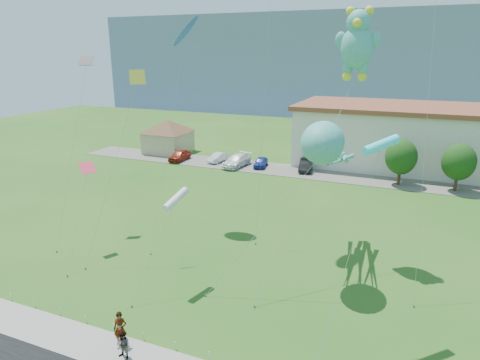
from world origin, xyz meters
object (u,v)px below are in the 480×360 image
object	(u,v)px
octopus_kite	(326,150)
teddy_bear_kite	(357,42)
pedestrian_right	(123,346)
pedestrian_left	(120,329)
pavilion	(168,133)
parked_car_black	(306,165)
parked_car_silver	(218,157)
parked_car_red	(180,155)
parked_car_white	(237,161)
parked_car_blue	(261,162)

from	to	relation	value
octopus_kite	teddy_bear_kite	distance (m)	8.13
pedestrian_right	pedestrian_left	bearing A→B (deg)	140.54
pavilion	parked_car_black	distance (m)	22.61
parked_car_silver	parked_car_red	bearing A→B (deg)	-154.37
parked_car_red	parked_car_white	xyz separation A→B (m)	(8.83, 0.17, 0.03)
pedestrian_right	pavilion	bearing A→B (deg)	125.33
octopus_kite	pedestrian_right	bearing A→B (deg)	-117.61
parked_car_silver	teddy_bear_kite	world-z (taller)	teddy_bear_kite
parked_car_silver	pedestrian_right	bearing A→B (deg)	-59.63
parked_car_red	parked_car_white	size ratio (longest dim) A/B	0.82
parked_car_red	parked_car_silver	size ratio (longest dim) A/B	1.15
parked_car_black	octopus_kite	size ratio (longest dim) A/B	0.38
parked_car_white	parked_car_black	world-z (taller)	parked_car_white
pedestrian_right	parked_car_blue	size ratio (longest dim) A/B	0.40
parked_car_red	teddy_bear_kite	distance (m)	36.11
pavilion	parked_car_black	bearing A→B (deg)	-5.40
pedestrian_left	pedestrian_right	size ratio (longest dim) A/B	1.26
pavilion	parked_car_white	xyz separation A→B (m)	(13.19, -3.78, -2.18)
parked_car_blue	octopus_kite	distance (m)	29.49
pavilion	pedestrian_right	bearing A→B (deg)	-60.70
octopus_kite	parked_car_white	bearing A→B (deg)	125.18
pedestrian_left	parked_car_black	world-z (taller)	pedestrian_left
pavilion	parked_car_red	world-z (taller)	pavilion
parked_car_red	octopus_kite	xyz separation A→B (m)	(25.62, -23.66, 7.98)
pavilion	pedestrian_right	xyz separation A→B (m)	(23.00, -40.97, -2.16)
parked_car_blue	parked_car_black	bearing A→B (deg)	-3.51
parked_car_blue	pavilion	bearing A→B (deg)	160.73
pavilion	pedestrian_right	distance (m)	47.04
pedestrian_left	parked_car_red	bearing A→B (deg)	92.71
pedestrian_right	parked_car_black	bearing A→B (deg)	96.90
parked_car_white	parked_car_blue	xyz separation A→B (m)	(3.11, 1.01, -0.13)
pedestrian_left	parked_car_blue	xyz separation A→B (m)	(-5.87, 37.36, -0.35)
parked_car_silver	parked_car_white	xyz separation A→B (m)	(3.38, -1.21, 0.15)
octopus_kite	parked_car_silver	bearing A→B (deg)	128.87
pavilion	parked_car_white	world-z (taller)	pavilion
parked_car_red	parked_car_black	world-z (taller)	parked_car_black
pedestrian_left	parked_car_silver	world-z (taller)	pedestrian_left
parked_car_silver	parked_car_black	distance (m)	12.61
pavilion	parked_car_blue	size ratio (longest dim) A/B	2.42
pavilion	pedestrian_left	distance (m)	45.89
octopus_kite	parked_car_blue	bearing A→B (deg)	118.85
pavilion	parked_car_white	size ratio (longest dim) A/B	1.71
pedestrian_left	parked_car_silver	xyz separation A→B (m)	(-12.36, 37.56, -0.37)
parked_car_white	teddy_bear_kite	distance (m)	30.32
pedestrian_left	parked_car_silver	distance (m)	39.54
pedestrian_left	parked_car_red	xyz separation A→B (m)	(-17.80, 36.18, -0.25)
octopus_kite	teddy_bear_kite	xyz separation A→B (m)	(0.89, 4.19, 6.91)
pavilion	parked_car_silver	distance (m)	10.40
teddy_bear_kite	pavilion	bearing A→B (deg)	142.82
pedestrian_right	parked_car_blue	xyz separation A→B (m)	(-6.70, 38.20, -0.16)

